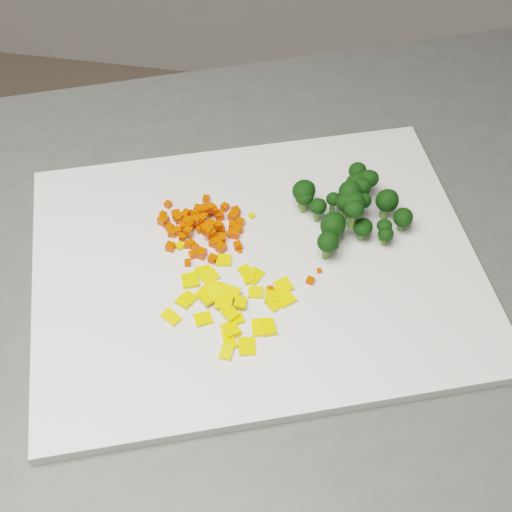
% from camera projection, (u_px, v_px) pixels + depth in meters
% --- Properties ---
extents(counter_block, '(1.22, 1.06, 0.90)m').
position_uv_depth(counter_block, '(255.00, 441.00, 1.13)').
color(counter_block, '#4B4B49').
rests_on(counter_block, ground).
extents(cutting_board, '(0.57, 0.51, 0.01)m').
position_uv_depth(cutting_board, '(256.00, 266.00, 0.77)').
color(cutting_board, white).
rests_on(cutting_board, counter_block).
extents(carrot_pile, '(0.11, 0.11, 0.03)m').
position_uv_depth(carrot_pile, '(200.00, 220.00, 0.79)').
color(carrot_pile, red).
rests_on(carrot_pile, cutting_board).
extents(pepper_pile, '(0.12, 0.12, 0.02)m').
position_uv_depth(pepper_pile, '(230.00, 301.00, 0.72)').
color(pepper_pile, yellow).
rests_on(pepper_pile, cutting_board).
extents(broccoli_pile, '(0.13, 0.13, 0.06)m').
position_uv_depth(broccoli_pile, '(349.00, 205.00, 0.78)').
color(broccoli_pile, black).
rests_on(broccoli_pile, cutting_board).
extents(carrot_cube_0, '(0.01, 0.01, 0.01)m').
position_uv_depth(carrot_cube_0, '(195.00, 247.00, 0.78)').
color(carrot_cube_0, red).
rests_on(carrot_cube_0, carrot_pile).
extents(carrot_cube_1, '(0.01, 0.01, 0.01)m').
position_uv_depth(carrot_cube_1, '(170.00, 247.00, 0.77)').
color(carrot_cube_1, red).
rests_on(carrot_cube_1, carrot_pile).
extents(carrot_cube_2, '(0.01, 0.01, 0.01)m').
position_uv_depth(carrot_cube_2, '(170.00, 228.00, 0.79)').
color(carrot_cube_2, red).
rests_on(carrot_cube_2, carrot_pile).
extents(carrot_cube_3, '(0.01, 0.01, 0.01)m').
position_uv_depth(carrot_cube_3, '(233.00, 216.00, 0.80)').
color(carrot_cube_3, red).
rests_on(carrot_cube_3, carrot_pile).
extents(carrot_cube_4, '(0.01, 0.01, 0.01)m').
position_uv_depth(carrot_cube_4, '(235.00, 234.00, 0.79)').
color(carrot_cube_4, red).
rests_on(carrot_cube_4, carrot_pile).
extents(carrot_cube_5, '(0.01, 0.01, 0.01)m').
position_uv_depth(carrot_cube_5, '(188.00, 263.00, 0.76)').
color(carrot_cube_5, red).
rests_on(carrot_cube_5, carrot_pile).
extents(carrot_cube_6, '(0.01, 0.01, 0.01)m').
position_uv_depth(carrot_cube_6, '(238.00, 229.00, 0.79)').
color(carrot_cube_6, red).
rests_on(carrot_cube_6, carrot_pile).
extents(carrot_cube_7, '(0.01, 0.01, 0.01)m').
position_uv_depth(carrot_cube_7, '(233.00, 226.00, 0.79)').
color(carrot_cube_7, red).
rests_on(carrot_cube_7, carrot_pile).
extents(carrot_cube_8, '(0.01, 0.01, 0.01)m').
position_uv_depth(carrot_cube_8, '(240.00, 223.00, 0.80)').
color(carrot_cube_8, red).
rests_on(carrot_cube_8, carrot_pile).
extents(carrot_cube_9, '(0.01, 0.01, 0.01)m').
position_uv_depth(carrot_cube_9, '(208.00, 231.00, 0.78)').
color(carrot_cube_9, red).
rests_on(carrot_cube_9, carrot_pile).
extents(carrot_cube_10, '(0.01, 0.01, 0.01)m').
position_uv_depth(carrot_cube_10, '(185.00, 226.00, 0.79)').
color(carrot_cube_10, red).
rests_on(carrot_cube_10, carrot_pile).
extents(carrot_cube_11, '(0.01, 0.01, 0.01)m').
position_uv_depth(carrot_cube_11, '(216.00, 241.00, 0.78)').
color(carrot_cube_11, red).
rests_on(carrot_cube_11, carrot_pile).
extents(carrot_cube_12, '(0.01, 0.01, 0.01)m').
position_uv_depth(carrot_cube_12, '(203.00, 219.00, 0.79)').
color(carrot_cube_12, red).
rests_on(carrot_cube_12, carrot_pile).
extents(carrot_cube_13, '(0.01, 0.01, 0.01)m').
position_uv_depth(carrot_cube_13, '(186.00, 213.00, 0.80)').
color(carrot_cube_13, red).
rests_on(carrot_cube_13, carrot_pile).
extents(carrot_cube_14, '(0.01, 0.01, 0.01)m').
position_uv_depth(carrot_cube_14, '(163.00, 221.00, 0.80)').
color(carrot_cube_14, red).
rests_on(carrot_cube_14, carrot_pile).
extents(carrot_cube_15, '(0.01, 0.01, 0.01)m').
position_uv_depth(carrot_cube_15, '(205.00, 227.00, 0.79)').
color(carrot_cube_15, red).
rests_on(carrot_cube_15, carrot_pile).
extents(carrot_cube_16, '(0.01, 0.01, 0.01)m').
position_uv_depth(carrot_cube_16, '(221.00, 248.00, 0.77)').
color(carrot_cube_16, red).
rests_on(carrot_cube_16, carrot_pile).
extents(carrot_cube_17, '(0.01, 0.01, 0.01)m').
position_uv_depth(carrot_cube_17, '(204.00, 217.00, 0.80)').
color(carrot_cube_17, red).
rests_on(carrot_cube_17, carrot_pile).
extents(carrot_cube_18, '(0.01, 0.01, 0.01)m').
position_uv_depth(carrot_cube_18, '(210.00, 225.00, 0.79)').
color(carrot_cube_18, red).
rests_on(carrot_cube_18, carrot_pile).
extents(carrot_cube_19, '(0.01, 0.01, 0.01)m').
position_uv_depth(carrot_cube_19, '(198.00, 209.00, 0.81)').
color(carrot_cube_19, red).
rests_on(carrot_cube_19, carrot_pile).
extents(carrot_cube_20, '(0.01, 0.01, 0.01)m').
position_uv_depth(carrot_cube_20, '(230.00, 234.00, 0.79)').
color(carrot_cube_20, red).
rests_on(carrot_cube_20, carrot_pile).
extents(carrot_cube_21, '(0.01, 0.01, 0.01)m').
position_uv_depth(carrot_cube_21, '(213.00, 243.00, 0.78)').
color(carrot_cube_21, red).
rests_on(carrot_cube_21, carrot_pile).
extents(carrot_cube_22, '(0.01, 0.01, 0.01)m').
position_uv_depth(carrot_cube_22, '(191.00, 244.00, 0.78)').
color(carrot_cube_22, red).
rests_on(carrot_cube_22, carrot_pile).
extents(carrot_cube_23, '(0.01, 0.01, 0.01)m').
position_uv_depth(carrot_cube_23, '(218.00, 242.00, 0.78)').
color(carrot_cube_23, red).
rests_on(carrot_cube_23, carrot_pile).
extents(carrot_cube_24, '(0.01, 0.01, 0.01)m').
position_uv_depth(carrot_cube_24, '(177.00, 231.00, 0.79)').
color(carrot_cube_24, red).
rests_on(carrot_cube_24, carrot_pile).
extents(carrot_cube_25, '(0.01, 0.01, 0.01)m').
position_uv_depth(carrot_cube_25, '(199.00, 225.00, 0.80)').
color(carrot_cube_25, red).
rests_on(carrot_cube_25, carrot_pile).
extents(carrot_cube_26, '(0.01, 0.01, 0.01)m').
position_uv_depth(carrot_cube_26, '(215.00, 210.00, 0.80)').
color(carrot_cube_26, red).
rests_on(carrot_cube_26, carrot_pile).
extents(carrot_cube_27, '(0.01, 0.01, 0.01)m').
position_uv_depth(carrot_cube_27, '(206.00, 199.00, 0.82)').
color(carrot_cube_27, red).
rests_on(carrot_cube_27, carrot_pile).
extents(carrot_cube_28, '(0.01, 0.01, 0.01)m').
position_uv_depth(carrot_cube_28, '(200.00, 213.00, 0.81)').
color(carrot_cube_28, red).
rests_on(carrot_cube_28, carrot_pile).
extents(carrot_cube_29, '(0.01, 0.01, 0.01)m').
position_uv_depth(carrot_cube_29, '(187.00, 245.00, 0.78)').
color(carrot_cube_29, red).
rests_on(carrot_cube_29, carrot_pile).
extents(carrot_cube_30, '(0.01, 0.01, 0.01)m').
position_uv_depth(carrot_cube_30, '(235.00, 215.00, 0.81)').
color(carrot_cube_30, red).
rests_on(carrot_cube_30, carrot_pile).
extents(carrot_cube_31, '(0.01, 0.01, 0.01)m').
position_uv_depth(carrot_cube_31, '(196.00, 220.00, 0.79)').
color(carrot_cube_31, red).
rests_on(carrot_cube_31, carrot_pile).
extents(carrot_cube_32, '(0.01, 0.01, 0.01)m').
position_uv_depth(carrot_cube_32, '(233.00, 231.00, 0.79)').
color(carrot_cube_32, red).
rests_on(carrot_cube_32, carrot_pile).
extents(carrot_cube_33, '(0.01, 0.01, 0.01)m').
position_uv_depth(carrot_cube_33, '(182.00, 237.00, 0.78)').
color(carrot_cube_33, red).
rests_on(carrot_cube_33, carrot_pile).
extents(carrot_cube_34, '(0.01, 0.01, 0.01)m').
position_uv_depth(carrot_cube_34, '(201.00, 253.00, 0.77)').
color(carrot_cube_34, red).
rests_on(carrot_cube_34, carrot_pile).
extents(carrot_cube_35, '(0.01, 0.01, 0.01)m').
position_uv_depth(carrot_cube_35, '(236.00, 211.00, 0.81)').
color(carrot_cube_35, red).
rests_on(carrot_cube_35, carrot_pile).
extents(carrot_cube_36, '(0.01, 0.01, 0.01)m').
position_uv_depth(carrot_cube_36, '(203.00, 210.00, 0.80)').
color(carrot_cube_36, red).
rests_on(carrot_cube_36, carrot_pile).
extents(carrot_cube_37, '(0.01, 0.01, 0.01)m').
position_uv_depth(carrot_cube_37, '(210.00, 208.00, 0.80)').
color(carrot_cube_37, red).
rests_on(carrot_cube_37, carrot_pile).
extents(carrot_cube_38, '(0.01, 0.01, 0.01)m').
position_uv_depth(carrot_cube_38, '(218.00, 226.00, 0.79)').
color(carrot_cube_38, red).
rests_on(carrot_cube_38, carrot_pile).
extents(carrot_cube_39, '(0.01, 0.01, 0.01)m').
position_uv_depth(carrot_cube_39, '(176.00, 215.00, 0.80)').
color(carrot_cube_39, red).
rests_on(carrot_cube_39, carrot_pile).
extents(carrot_cube_40, '(0.01, 0.01, 0.01)m').
position_uv_depth(carrot_cube_40, '(205.00, 210.00, 0.81)').
color(carrot_cube_40, red).
rests_on(carrot_cube_40, carrot_pile).
extents(carrot_cube_41, '(0.01, 0.01, 0.01)m').
position_uv_depth(carrot_cube_41, '(185.00, 215.00, 0.79)').
color(carrot_cube_41, red).
rests_on(carrot_cube_41, carrot_pile).
extents(carrot_cube_42, '(0.01, 0.01, 0.01)m').
position_uv_depth(carrot_cube_42, '(188.00, 231.00, 0.78)').
color(carrot_cube_42, red).
rests_on(carrot_cube_42, carrot_pile).
extents(carrot_cube_43, '(0.01, 0.01, 0.01)m').
position_uv_depth(carrot_cube_43, '(213.00, 228.00, 0.79)').
color(carrot_cube_43, red).
rests_on(carrot_cube_43, carrot_pile).
extents(carrot_cube_44, '(0.01, 0.01, 0.01)m').
position_uv_depth(carrot_cube_44, '(213.00, 259.00, 0.76)').
color(carrot_cube_44, red).
rests_on(carrot_cube_44, carrot_pile).
extents(carrot_cube_45, '(0.01, 0.01, 0.01)m').
position_uv_depth(carrot_cube_45, '(205.00, 228.00, 0.78)').
color(carrot_cube_45, red).
rests_on(carrot_cube_45, carrot_pile).
extents(carrot_cube_46, '(0.01, 0.01, 0.01)m').
position_uv_depth(carrot_cube_46, '(193.00, 215.00, 0.81)').
color(carrot_cube_46, red).
rests_on(carrot_cube_46, carrot_pile).
extents(carrot_cube_47, '(0.01, 0.01, 0.01)m').
position_uv_depth(carrot_cube_47, '(191.00, 220.00, 0.79)').
color(carrot_cube_47, red).
rests_on(carrot_cube_47, carrot_pile).
extents(carrot_cube_48, '(0.01, 0.01, 0.01)m').
position_uv_depth(carrot_cube_48, '(200.00, 222.00, 0.79)').
color(carrot_cube_48, red).
rests_on(carrot_cube_48, carrot_pile).
extents(carrot_cube_49, '(0.01, 0.01, 0.01)m').
position_uv_depth(carrot_cube_49, '(238.00, 246.00, 0.78)').
color(carrot_cube_49, red).
rests_on(carrot_cube_49, carrot_pile).
extents(carrot_cube_50, '(0.01, 0.01, 0.01)m').
position_uv_depth(carrot_cube_50, '(211.00, 209.00, 0.81)').
color(carrot_cube_50, red).
rests_on(carrot_cube_50, carrot_pile).
extents(carrot_cube_51, '(0.01, 0.01, 0.01)m').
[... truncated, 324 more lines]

